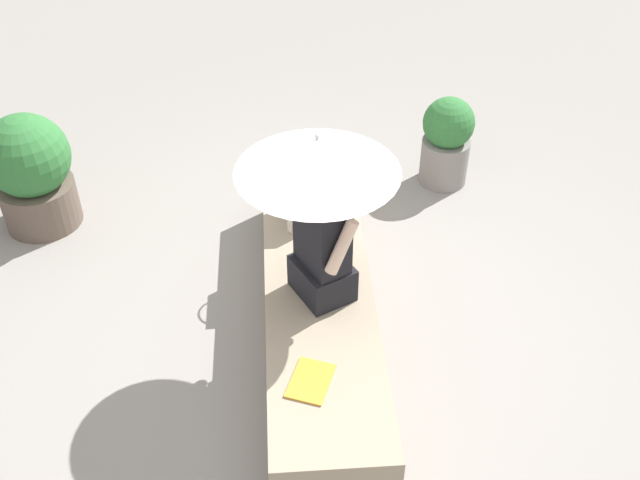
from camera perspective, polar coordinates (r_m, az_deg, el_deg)
The scene contains 8 objects.
ground_plane at distance 4.74m, azimuth -0.16°, elevation -7.09°, with size 14.00×14.00×0.00m, color gray.
stone_bench at distance 4.58m, azimuth -0.16°, elevation -5.16°, with size 2.62×0.64×0.44m, color gray.
person_seated at distance 4.10m, azimuth 0.18°, elevation -0.05°, with size 0.51×0.40×0.90m.
parasol at distance 3.81m, azimuth -0.20°, elevation 6.57°, with size 0.88×0.88×1.06m.
handbag_black at distance 4.82m, azimuth -1.80°, elevation 3.17°, with size 0.31×0.23×0.31m.
magazine at distance 3.88m, azimuth -0.73°, elevation -10.84°, with size 0.28×0.20×0.01m, color gold.
planter_near at distance 5.93m, azimuth 9.77°, elevation 7.60°, with size 0.41×0.41×0.74m.
planter_far at distance 5.73m, azimuth -21.43°, elevation 4.98°, with size 0.61×0.61×0.89m.
Camera 1 is at (-3.28, 0.22, 3.41)m, focal length 41.36 mm.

